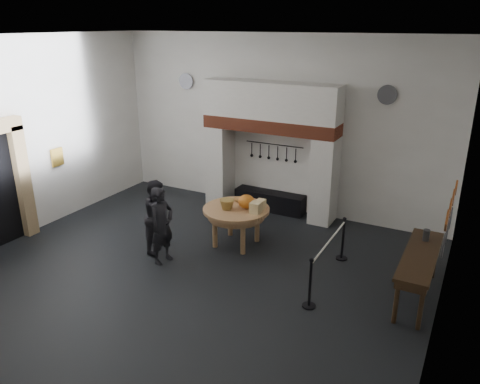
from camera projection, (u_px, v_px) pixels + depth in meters
The scene contains 35 objects.
floor at pixel (193, 271), 9.43m from camera, with size 9.00×8.00×0.02m, color black.
ceiling at pixel (184, 37), 7.89m from camera, with size 9.00×8.00×0.02m, color silver.
wall_back at pixel (276, 125), 11.98m from camera, with size 9.00×0.02×4.50m, color white.
wall_left at pixel (24, 138), 10.63m from camera, with size 0.02×8.00×4.50m, color white.
wall_right at pixel (452, 207), 6.68m from camera, with size 0.02×8.00×4.50m, color white.
chimney_pier_left at pixel (220, 164), 12.74m from camera, with size 0.55×0.70×2.15m, color silver.
chimney_pier_right at pixel (324, 181), 11.44m from camera, with size 0.55×0.70×2.15m, color silver.
hearth_brick_band at pixel (270, 125), 11.67m from camera, with size 3.50×0.72×0.32m, color #9E442B.
chimney_hood at pixel (271, 100), 11.46m from camera, with size 3.50×0.70×0.90m, color silver.
iron_range at pixel (270, 201), 12.43m from camera, with size 1.90×0.45×0.50m, color black.
utensil_rail at pixel (274, 144), 12.08m from camera, with size 0.02×0.02×1.60m, color black.
door_jamb_far at pixel (23, 182), 10.66m from camera, with size 0.22×0.30×2.60m, color tan.
wall_plaque at pixel (57, 157), 11.50m from camera, with size 0.05×0.34×0.44m, color gold.
work_table at pixel (236, 209), 10.30m from camera, with size 1.47×1.47×0.07m, color tan.
pumpkin at pixel (246, 202), 10.23m from camera, with size 0.36×0.36×0.31m, color orange.
cheese_block_big at pixel (256, 208), 9.99m from camera, with size 0.22×0.22×0.24m, color #D8BD81.
cheese_block_small at pixel (261, 204), 10.25m from camera, with size 0.18×0.18×0.20m, color #EBCE8C.
wicker_basket at pixel (227, 204), 10.20m from camera, with size 0.32×0.32×0.22m, color olive.
bread_loaf at pixel (240, 199), 10.60m from camera, with size 0.31×0.18×0.13m, color #966435.
visitor_near at pixel (162, 225), 9.56m from camera, with size 0.60×0.39×1.63m, color black.
visitor_far at pixel (158, 216), 10.07m from camera, with size 0.78×0.61×1.61m, color black.
side_table at pixel (421, 255), 8.22m from camera, with size 0.55×2.20×0.06m, color #352713.
pewter_jug at pixel (426, 235), 8.67m from camera, with size 0.12×0.12×0.22m, color #444549.
copper_pan_a at pixel (447, 220), 6.97m from camera, with size 0.34×0.34×0.03m, color #C6662D.
copper_pan_b at pixel (450, 208), 7.42m from camera, with size 0.32×0.32×0.03m, color #C6662D.
copper_pan_c at pixel (453, 197), 7.88m from camera, with size 0.30×0.30×0.03m, color #C6662D.
copper_pan_d at pixel (456, 188), 8.34m from camera, with size 0.28×0.28×0.03m, color #C6662D.
pewter_plate_left at pixel (443, 245), 7.30m from camera, with size 0.40×0.40×0.03m, color #4C4C51.
pewter_plate_mid at pixel (447, 231), 7.80m from camera, with size 0.40×0.40×0.03m, color #4C4C51.
pewter_plate_right at pixel (451, 218), 8.30m from camera, with size 0.40×0.40×0.03m, color #4C4C51.
pewter_plate_back_left at pixel (186, 81), 12.81m from camera, with size 0.44×0.44×0.03m, color #4C4C51.
pewter_plate_back_right at pixel (387, 95), 10.43m from camera, with size 0.44×0.44×0.03m, color #4C4C51.
barrier_post_near at pixel (310, 284), 8.11m from camera, with size 0.05×0.05×0.90m, color black.
barrier_post_far at pixel (343, 240), 9.77m from camera, with size 0.05×0.05×0.90m, color black.
barrier_rope at pixel (329, 241), 8.80m from camera, with size 0.04×0.04×2.00m, color silver.
Camera 1 is at (4.72, -6.90, 4.74)m, focal length 35.00 mm.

